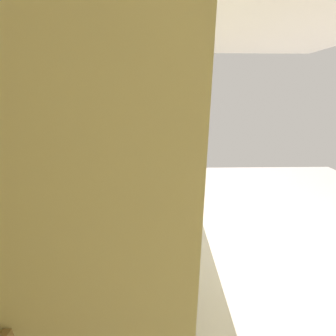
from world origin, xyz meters
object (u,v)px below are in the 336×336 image
at_px(oven_range, 165,178).
at_px(kettle, 172,184).
at_px(microwave, 162,203).
at_px(bowl, 170,165).

bearing_deg(oven_range, kettle, -177.22).
xyz_separation_m(microwave, kettle, (0.55, -0.11, -0.07)).
xyz_separation_m(oven_range, microwave, (-2.03, 0.03, 0.59)).
bearing_deg(oven_range, bowl, -173.91).
distance_m(oven_range, kettle, 1.57).
bearing_deg(kettle, bowl, -0.00).
height_order(microwave, bowl, microwave).
relative_size(bowl, kettle, 0.93).
bearing_deg(microwave, kettle, -10.77).
distance_m(oven_range, microwave, 2.12).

